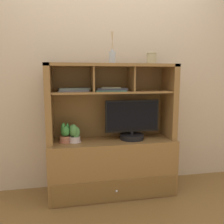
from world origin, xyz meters
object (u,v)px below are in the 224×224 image
(tv_monitor, at_px, (132,123))
(ceramic_vase, at_px, (152,58))
(magazine_stack_left, at_px, (74,90))
(diffuser_bottle, at_px, (112,57))
(magazine_stack_centre, at_px, (111,89))
(media_console, at_px, (112,154))
(potted_fern, at_px, (75,133))
(potted_orchid, at_px, (65,133))

(tv_monitor, xyz_separation_m, ceramic_vase, (0.22, 0.06, 0.69))
(magazine_stack_left, relative_size, diffuser_bottle, 1.04)
(tv_monitor, height_order, magazine_stack_centre, magazine_stack_centre)
(media_console, distance_m, diffuser_bottle, 1.03)
(potted_fern, height_order, magazine_stack_centre, magazine_stack_centre)
(media_console, xyz_separation_m, potted_fern, (-0.40, -0.04, 0.26))
(media_console, bearing_deg, diffuser_bottle, -90.00)
(potted_fern, bearing_deg, magazine_stack_left, 85.52)
(media_console, bearing_deg, ceramic_vase, 2.84)
(media_console, bearing_deg, potted_orchid, -177.77)
(tv_monitor, xyz_separation_m, potted_orchid, (-0.71, 0.01, -0.08))
(media_console, height_order, diffuser_bottle, diffuser_bottle)
(media_console, xyz_separation_m, magazine_stack_left, (-0.39, 0.02, 0.70))
(magazine_stack_centre, bearing_deg, potted_fern, -177.34)
(potted_orchid, relative_size, ceramic_vase, 1.63)
(tv_monitor, relative_size, magazine_stack_centre, 1.73)
(diffuser_bottle, bearing_deg, magazine_stack_left, 174.33)
(magazine_stack_centre, relative_size, diffuser_bottle, 1.06)
(magazine_stack_left, xyz_separation_m, magazine_stack_centre, (0.38, -0.04, 0.00))
(potted_orchid, xyz_separation_m, diffuser_bottle, (0.49, -0.00, 0.77))
(ceramic_vase, bearing_deg, media_console, -177.16)
(tv_monitor, height_order, magazine_stack_left, magazine_stack_left)
(potted_orchid, distance_m, magazine_stack_centre, 0.65)
(ceramic_vase, bearing_deg, diffuser_bottle, -174.47)
(media_console, relative_size, diffuser_bottle, 4.40)
(tv_monitor, xyz_separation_m, magazine_stack_centre, (-0.22, 0.02, 0.36))
(tv_monitor, distance_m, diffuser_bottle, 0.72)
(magazine_stack_centre, height_order, ceramic_vase, ceramic_vase)
(media_console, relative_size, ceramic_vase, 11.13)
(media_console, height_order, ceramic_vase, ceramic_vase)
(potted_fern, bearing_deg, magazine_stack_centre, 2.66)
(tv_monitor, bearing_deg, magazine_stack_centre, 176.12)
(magazine_stack_centre, bearing_deg, tv_monitor, -3.88)
(potted_orchid, height_order, magazine_stack_left, magazine_stack_left)
(tv_monitor, bearing_deg, diffuser_bottle, 176.38)
(magazine_stack_centre, bearing_deg, potted_orchid, -179.98)
(potted_orchid, xyz_separation_m, potted_fern, (0.10, -0.02, -0.00))
(magazine_stack_left, bearing_deg, ceramic_vase, 0.23)
(tv_monitor, bearing_deg, ceramic_vase, 14.04)
(magazine_stack_left, distance_m, ceramic_vase, 0.89)
(tv_monitor, height_order, diffuser_bottle, diffuser_bottle)
(media_console, relative_size, magazine_stack_left, 4.24)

